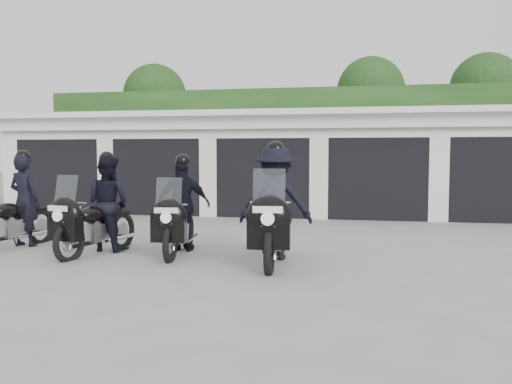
% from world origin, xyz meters
% --- Properties ---
extents(ground, '(80.00, 80.00, 0.00)m').
position_xyz_m(ground, '(0.00, 0.00, 0.00)').
color(ground, gray).
rests_on(ground, ground).
extents(garage_block, '(16.40, 6.80, 2.96)m').
position_xyz_m(garage_block, '(-0.00, 8.06, 1.42)').
color(garage_block, silver).
rests_on(garage_block, ground).
extents(background_vegetation, '(20.00, 3.90, 5.80)m').
position_xyz_m(background_vegetation, '(0.37, 12.92, 2.77)').
color(background_vegetation, '#163613').
rests_on(background_vegetation, ground).
extents(police_bike_a, '(0.87, 2.17, 1.90)m').
position_xyz_m(police_bike_a, '(-3.68, -0.25, 0.75)').
color(police_bike_a, black).
rests_on(police_bike_a, ground).
extents(police_bike_b, '(1.04, 2.12, 1.87)m').
position_xyz_m(police_bike_b, '(-1.88, -0.30, 0.79)').
color(police_bike_b, black).
rests_on(police_bike_b, ground).
extents(police_bike_c, '(1.05, 2.09, 1.82)m').
position_xyz_m(police_bike_c, '(-0.47, -0.05, 0.77)').
color(police_bike_c, black).
rests_on(police_bike_c, ground).
extents(police_bike_d, '(1.27, 2.35, 2.04)m').
position_xyz_m(police_bike_d, '(1.30, -0.49, 0.87)').
color(police_bike_d, black).
rests_on(police_bike_d, ground).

